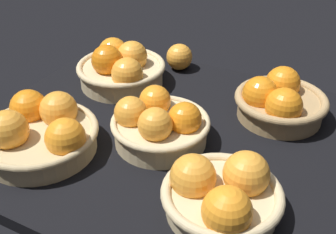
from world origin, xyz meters
TOP-DOWN VIEW (x-y plane):
  - market_tray at (0.00, 0.00)cm, footprint 84.00×72.00cm
  - basket_center at (-0.42, 3.73)cm, footprint 21.42×21.42cm
  - basket_near_left at (-20.76, -17.39)cm, footprint 21.67×21.67cm
  - basket_far_right at (20.46, 17.62)cm, footprint 25.07×25.07cm
  - basket_far_left at (-20.06, 17.34)cm, footprint 21.50×21.50cm
  - basket_near_right at (20.92, -14.47)cm, footprint 23.69×23.69cm
  - loose_orange_front_gap at (11.06, -29.85)cm, footprint 7.46×7.46cm

SIDE VIEW (x-z plane):
  - market_tray at x=0.00cm, z-range 0.00..3.00cm
  - loose_orange_front_gap at x=11.06cm, z-range 3.00..10.46cm
  - basket_far_left at x=-20.06cm, z-range 1.85..12.39cm
  - basket_far_right at x=20.46cm, z-range 1.69..12.87cm
  - basket_center at x=-0.42cm, z-range 2.04..12.83cm
  - basket_near_left at x=-20.76cm, z-range 2.05..12.85cm
  - basket_near_right at x=20.92cm, z-range 1.80..13.74cm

